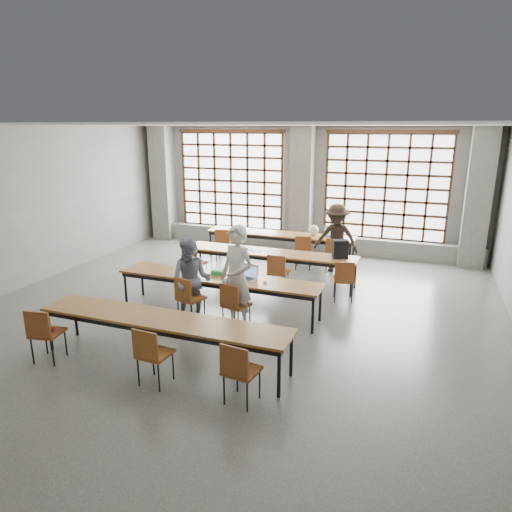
% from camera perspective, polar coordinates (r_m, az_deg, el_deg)
% --- Properties ---
extents(floor, '(11.00, 11.00, 0.00)m').
position_cam_1_polar(floor, '(8.69, -3.49, -7.75)').
color(floor, '#4B4B49').
rests_on(floor, ground).
extents(ceiling, '(11.00, 11.00, 0.00)m').
position_cam_1_polar(ceiling, '(7.96, -3.93, 16.00)').
color(ceiling, silver).
rests_on(ceiling, floor).
extents(wall_back, '(10.00, 0.00, 10.00)m').
position_cam_1_polar(wall_back, '(13.28, 6.07, 8.33)').
color(wall_back, '#61615E').
rests_on(wall_back, floor).
extents(wall_left, '(0.00, 11.00, 11.00)m').
position_cam_1_polar(wall_left, '(11.13, -28.04, 5.09)').
color(wall_left, '#61615E').
rests_on(wall_left, floor).
extents(column_left, '(0.60, 0.55, 3.50)m').
position_cam_1_polar(column_left, '(14.80, -11.54, 8.87)').
color(column_left, '#5B5B58').
rests_on(column_left, floor).
extents(column_mid, '(0.60, 0.55, 3.50)m').
position_cam_1_polar(column_mid, '(13.01, 5.76, 8.18)').
color(column_mid, '#5B5B58').
rests_on(column_mid, floor).
extents(column_right, '(0.60, 0.55, 3.50)m').
position_cam_1_polar(column_right, '(12.66, 25.98, 6.45)').
color(column_right, '#5B5B58').
rests_on(column_right, floor).
extents(window_left, '(3.32, 0.12, 3.00)m').
position_cam_1_polar(window_left, '(13.92, -3.11, 9.36)').
color(window_left, white).
rests_on(window_left, wall_back).
extents(window_right, '(3.32, 0.12, 3.00)m').
position_cam_1_polar(window_right, '(12.82, 15.88, 8.22)').
color(window_right, white).
rests_on(window_right, wall_back).
extents(sill_ledge, '(9.80, 0.35, 0.50)m').
position_cam_1_polar(sill_ledge, '(13.37, 5.67, 1.84)').
color(sill_ledge, '#5B5B58').
rests_on(sill_ledge, floor).
extents(desk_row_a, '(4.00, 0.70, 0.73)m').
position_cam_1_polar(desk_row_a, '(12.21, 3.00, 2.55)').
color(desk_row_a, brown).
rests_on(desk_row_a, floor).
extents(desk_row_b, '(4.00, 0.70, 0.73)m').
position_cam_1_polar(desk_row_b, '(10.40, 1.67, 0.19)').
color(desk_row_b, brown).
rests_on(desk_row_b, floor).
extents(desk_row_c, '(4.00, 0.70, 0.73)m').
position_cam_1_polar(desk_row_c, '(8.72, -4.74, -3.00)').
color(desk_row_c, brown).
rests_on(desk_row_c, floor).
extents(desk_row_d, '(4.00, 0.70, 0.73)m').
position_cam_1_polar(desk_row_d, '(7.02, -11.59, -8.09)').
color(desk_row_d, brown).
rests_on(desk_row_d, floor).
extents(chair_back_left, '(0.51, 0.51, 0.88)m').
position_cam_1_polar(chair_back_left, '(12.16, -4.13, 1.84)').
color(chair_back_left, brown).
rests_on(chair_back_left, floor).
extents(chair_back_mid, '(0.49, 0.49, 0.88)m').
position_cam_1_polar(chair_back_mid, '(11.44, 5.94, 0.91)').
color(chair_back_mid, brown).
rests_on(chair_back_mid, floor).
extents(chair_back_right, '(0.43, 0.44, 0.88)m').
position_cam_1_polar(chair_back_right, '(11.28, 9.79, 0.54)').
color(chair_back_right, brown).
rests_on(chair_back_right, floor).
extents(chair_mid_left, '(0.49, 0.49, 0.88)m').
position_cam_1_polar(chair_mid_left, '(10.50, -7.81, -0.53)').
color(chair_mid_left, brown).
rests_on(chair_mid_left, floor).
extents(chair_mid_centre, '(0.44, 0.44, 0.88)m').
position_cam_1_polar(chair_mid_centre, '(9.75, 2.72, -1.70)').
color(chair_mid_centre, brown).
rests_on(chair_mid_centre, floor).
extents(chair_mid_right, '(0.51, 0.51, 0.88)m').
position_cam_1_polar(chair_mid_right, '(9.44, 10.95, -2.58)').
color(chair_mid_right, brown).
rests_on(chair_mid_right, floor).
extents(chair_front_left, '(0.51, 0.52, 0.88)m').
position_cam_1_polar(chair_front_left, '(8.38, -8.52, -4.86)').
color(chair_front_left, brown).
rests_on(chair_front_left, floor).
extents(chair_front_right, '(0.51, 0.52, 0.88)m').
position_cam_1_polar(chair_front_right, '(8.00, -2.83, -5.71)').
color(chair_front_right, brown).
rests_on(chair_front_right, floor).
extents(chair_near_left, '(0.49, 0.49, 0.88)m').
position_cam_1_polar(chair_near_left, '(7.63, -25.03, -8.38)').
color(chair_near_left, maroon).
rests_on(chair_near_left, floor).
extents(chair_near_mid, '(0.45, 0.45, 0.88)m').
position_cam_1_polar(chair_near_mid, '(6.51, -12.99, -11.46)').
color(chair_near_mid, brown).
rests_on(chair_near_mid, floor).
extents(chair_near_right, '(0.47, 0.47, 0.88)m').
position_cam_1_polar(chair_near_right, '(5.95, -2.17, -13.75)').
color(chair_near_right, brown).
rests_on(chair_near_right, floor).
extents(student_male, '(0.79, 0.65, 1.87)m').
position_cam_1_polar(student_male, '(7.97, -2.38, -2.74)').
color(student_male, silver).
rests_on(student_male, floor).
extents(student_female, '(0.86, 0.73, 1.56)m').
position_cam_1_polar(student_female, '(8.39, -8.06, -3.03)').
color(student_female, '#172345').
rests_on(student_female, floor).
extents(student_back, '(1.14, 0.73, 1.69)m').
position_cam_1_polar(student_back, '(11.33, 9.99, 2.19)').
color(student_back, black).
rests_on(student_back, floor).
extents(laptop_front, '(0.41, 0.37, 0.26)m').
position_cam_1_polar(laptop_front, '(8.56, -1.03, -2.41)').
color(laptop_front, '#B3B3B8').
rests_on(laptop_front, desk_row_c).
extents(laptop_back, '(0.41, 0.37, 0.26)m').
position_cam_1_polar(laptop_back, '(11.97, 9.29, 2.71)').
color(laptop_back, '#B5B5BA').
rests_on(laptop_back, desk_row_a).
extents(mouse, '(0.11, 0.09, 0.04)m').
position_cam_1_polar(mouse, '(8.33, 1.13, -3.24)').
color(mouse, white).
rests_on(mouse, desk_row_c).
extents(green_box, '(0.25, 0.09, 0.09)m').
position_cam_1_polar(green_box, '(8.77, -4.83, -2.12)').
color(green_box, green).
rests_on(green_box, desk_row_c).
extents(phone, '(0.14, 0.08, 0.01)m').
position_cam_1_polar(phone, '(8.54, -3.93, -2.88)').
color(phone, black).
rests_on(phone, desk_row_c).
extents(paper_sheet_a, '(0.31, 0.23, 0.00)m').
position_cam_1_polar(paper_sheet_a, '(10.63, -1.30, 0.91)').
color(paper_sheet_a, white).
rests_on(paper_sheet_a, desk_row_b).
extents(paper_sheet_b, '(0.31, 0.23, 0.00)m').
position_cam_1_polar(paper_sheet_b, '(10.44, 0.03, 0.62)').
color(paper_sheet_b, white).
rests_on(paper_sheet_b, desk_row_b).
extents(paper_sheet_c, '(0.34, 0.28, 0.00)m').
position_cam_1_polar(paper_sheet_c, '(10.35, 2.20, 0.49)').
color(paper_sheet_c, silver).
rests_on(paper_sheet_c, desk_row_b).
extents(backpack, '(0.37, 0.31, 0.40)m').
position_cam_1_polar(backpack, '(10.00, 10.49, 0.86)').
color(backpack, black).
rests_on(backpack, desk_row_b).
extents(plastic_bag, '(0.28, 0.23, 0.29)m').
position_cam_1_polar(plastic_bag, '(11.98, 7.20, 3.21)').
color(plastic_bag, silver).
rests_on(plastic_bag, desk_row_a).
extents(red_pouch, '(0.21, 0.10, 0.06)m').
position_cam_1_polar(red_pouch, '(7.71, -24.67, -8.40)').
color(red_pouch, maroon).
rests_on(red_pouch, chair_near_left).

